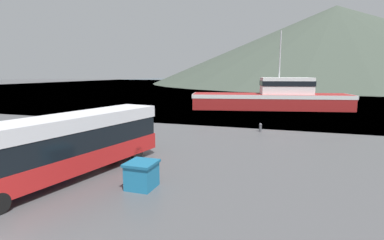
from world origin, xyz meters
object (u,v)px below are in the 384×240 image
(delivery_van, at_px, (21,141))
(fishing_boat, at_px, (273,97))
(tour_bus, at_px, (68,143))
(storage_bin, at_px, (142,175))

(delivery_van, height_order, fishing_boat, fishing_boat)
(fishing_boat, bearing_deg, tour_bus, 154.09)
(tour_bus, xyz_separation_m, delivery_van, (-4.80, 1.35, -0.56))
(delivery_van, relative_size, fishing_boat, 0.27)
(fishing_boat, relative_size, storage_bin, 16.03)
(tour_bus, distance_m, storage_bin, 4.50)
(tour_bus, relative_size, storage_bin, 8.23)
(tour_bus, xyz_separation_m, fishing_boat, (8.46, 34.53, -0.08))
(delivery_van, height_order, storage_bin, delivery_van)
(tour_bus, relative_size, fishing_boat, 0.51)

